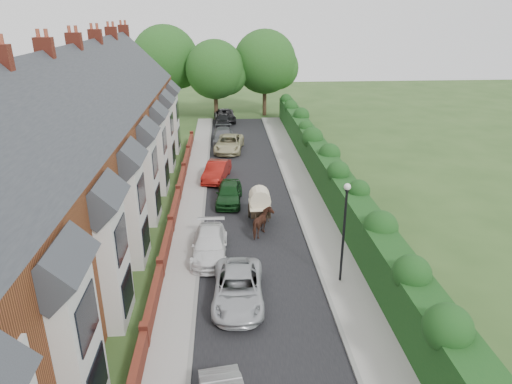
# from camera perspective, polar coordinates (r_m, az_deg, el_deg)

# --- Properties ---
(ground) EXTENTS (140.00, 140.00, 0.00)m
(ground) POSITION_cam_1_polar(r_m,az_deg,el_deg) (19.34, 3.07, -18.02)
(ground) COLOR #2D4C1E
(ground) RESTS_ON ground
(road) EXTENTS (6.00, 58.00, 0.02)m
(road) POSITION_cam_1_polar(r_m,az_deg,el_deg) (28.57, -0.56, -3.81)
(road) COLOR black
(road) RESTS_ON ground
(pavement_hedge_side) EXTENTS (2.20, 58.00, 0.12)m
(pavement_hedge_side) POSITION_cam_1_polar(r_m,az_deg,el_deg) (29.06, 7.55, -3.44)
(pavement_hedge_side) COLOR #999691
(pavement_hedge_side) RESTS_ON ground
(pavement_house_side) EXTENTS (1.70, 58.00, 0.12)m
(pavement_house_side) POSITION_cam_1_polar(r_m,az_deg,el_deg) (28.61, -8.30, -3.91)
(pavement_house_side) COLOR #999691
(pavement_house_side) RESTS_ON ground
(kerb_hedge_side) EXTENTS (0.18, 58.00, 0.13)m
(kerb_hedge_side) POSITION_cam_1_polar(r_m,az_deg,el_deg) (28.87, 5.51, -3.51)
(kerb_hedge_side) COLOR gray
(kerb_hedge_side) RESTS_ON ground
(kerb_house_side) EXTENTS (0.18, 58.00, 0.13)m
(kerb_house_side) POSITION_cam_1_polar(r_m,az_deg,el_deg) (28.55, -6.69, -3.87)
(kerb_house_side) COLOR gray
(kerb_house_side) RESTS_ON ground
(hedge) EXTENTS (2.10, 58.00, 2.85)m
(hedge) POSITION_cam_1_polar(r_m,az_deg,el_deg) (28.85, 11.21, -0.53)
(hedge) COLOR #133E17
(hedge) RESTS_ON ground
(terrace_row) EXTENTS (9.05, 40.50, 11.50)m
(terrace_row) POSITION_cam_1_polar(r_m,az_deg,el_deg) (27.40, -22.69, 3.34)
(terrace_row) COLOR brown
(terrace_row) RESTS_ON ground
(garden_wall_row) EXTENTS (0.35, 40.35, 1.10)m
(garden_wall_row) POSITION_cam_1_polar(r_m,az_deg,el_deg) (27.64, -10.55, -4.10)
(garden_wall_row) COLOR maroon
(garden_wall_row) RESTS_ON ground
(lamppost) EXTENTS (0.32, 0.32, 5.16)m
(lamppost) POSITION_cam_1_polar(r_m,az_deg,el_deg) (21.49, 11.02, -3.59)
(lamppost) COLOR black
(lamppost) RESTS_ON ground
(tree_far_left) EXTENTS (7.14, 6.80, 9.29)m
(tree_far_left) POSITION_cam_1_polar(r_m,az_deg,el_deg) (55.19, -4.78, 14.85)
(tree_far_left) COLOR #332316
(tree_far_left) RESTS_ON ground
(tree_far_right) EXTENTS (7.98, 7.60, 10.31)m
(tree_far_right) POSITION_cam_1_polar(r_m,az_deg,el_deg) (57.36, 1.50, 15.79)
(tree_far_right) COLOR #332316
(tree_far_right) RESTS_ON ground
(tree_far_back) EXTENTS (8.40, 8.00, 10.82)m
(tree_far_back) POSITION_cam_1_polar(r_m,az_deg,el_deg) (58.44, -10.84, 15.83)
(tree_far_back) COLOR #332316
(tree_far_back) RESTS_ON ground
(car_silver_b) EXTENTS (2.46, 4.96, 1.35)m
(car_silver_b) POSITION_cam_1_polar(r_m,az_deg,el_deg) (21.07, -2.24, -11.93)
(car_silver_b) COLOR #B3B6BB
(car_silver_b) RESTS_ON ground
(car_white) EXTENTS (1.96, 4.60, 1.32)m
(car_white) POSITION_cam_1_polar(r_m,az_deg,el_deg) (24.69, -5.84, -6.61)
(car_white) COLOR white
(car_white) RESTS_ON ground
(car_green) EXTENTS (2.00, 4.28, 1.42)m
(car_green) POSITION_cam_1_polar(r_m,az_deg,el_deg) (31.25, -3.39, -0.12)
(car_green) COLOR #103614
(car_green) RESTS_ON ground
(car_red) EXTENTS (2.41, 4.54, 1.42)m
(car_red) POSITION_cam_1_polar(r_m,az_deg,el_deg) (35.60, -4.93, 2.64)
(car_red) COLOR maroon
(car_red) RESTS_ON ground
(car_beige) EXTENTS (3.09, 5.49, 1.45)m
(car_beige) POSITION_cam_1_polar(r_m,az_deg,el_deg) (42.96, -3.38, 6.08)
(car_beige) COLOR #B8B085
(car_beige) RESTS_ON ground
(car_grey) EXTENTS (2.03, 4.93, 1.43)m
(car_grey) POSITION_cam_1_polar(r_m,az_deg,el_deg) (45.63, -4.11, 6.99)
(car_grey) COLOR #57595E
(car_grey) RESTS_ON ground
(car_black) EXTENTS (1.58, 3.90, 1.32)m
(car_black) POSITION_cam_1_polar(r_m,az_deg,el_deg) (53.05, -4.17, 9.04)
(car_black) COLOR black
(car_black) RESTS_ON ground
(horse) EXTENTS (1.57, 2.07, 1.59)m
(horse) POSITION_cam_1_polar(r_m,az_deg,el_deg) (26.66, 0.81, -3.91)
(horse) COLOR #432318
(horse) RESTS_ON ground
(horse_cart) EXTENTS (1.38, 3.04, 2.19)m
(horse_cart) POSITION_cam_1_polar(r_m,az_deg,el_deg) (28.31, 0.47, -1.29)
(horse_cart) COLOR black
(horse_cart) RESTS_ON ground
(car_extra_far) EXTENTS (2.70, 5.25, 1.42)m
(car_extra_far) POSITION_cam_1_polar(r_m,az_deg,el_deg) (54.65, -3.93, 9.48)
(car_extra_far) COLOR black
(car_extra_far) RESTS_ON ground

